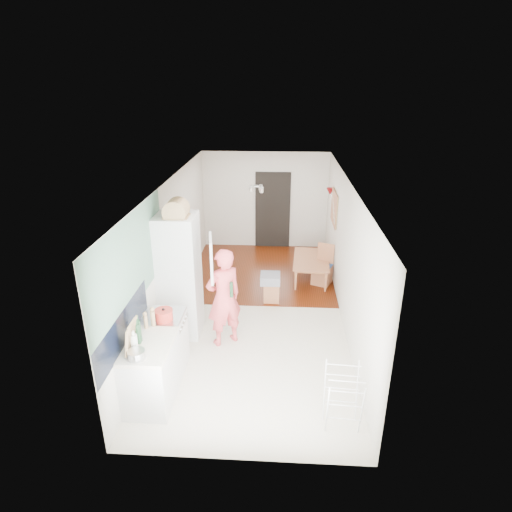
# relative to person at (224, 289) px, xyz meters

# --- Properties ---
(room_shell) EXTENTS (3.20, 7.00, 2.50)m
(room_shell) POSITION_rel_person_xyz_m (0.48, 1.07, 0.25)
(room_shell) COLOR beige
(room_shell) RESTS_ON ground
(floor) EXTENTS (3.20, 7.00, 0.01)m
(floor) POSITION_rel_person_xyz_m (0.48, 1.07, -1.00)
(floor) COLOR beige
(floor) RESTS_ON ground
(wood_floor_overlay) EXTENTS (3.20, 3.30, 0.01)m
(wood_floor_overlay) POSITION_rel_person_xyz_m (0.48, 2.92, -1.00)
(wood_floor_overlay) COLOR #591A0A
(wood_floor_overlay) RESTS_ON room_shell
(sage_wall_panel) EXTENTS (0.02, 3.00, 1.30)m
(sage_wall_panel) POSITION_rel_person_xyz_m (-1.11, -0.93, 0.85)
(sage_wall_panel) COLOR slate
(sage_wall_panel) RESTS_ON room_shell
(tile_splashback) EXTENTS (0.02, 1.90, 0.50)m
(tile_splashback) POSITION_rel_person_xyz_m (-1.10, -1.48, 0.15)
(tile_splashback) COLOR black
(tile_splashback) RESTS_ON room_shell
(doorway_recess) EXTENTS (0.90, 0.04, 2.00)m
(doorway_recess) POSITION_rel_person_xyz_m (0.68, 4.55, -0.00)
(doorway_recess) COLOR black
(doorway_recess) RESTS_ON room_shell
(base_cabinet) EXTENTS (0.60, 0.90, 0.86)m
(base_cabinet) POSITION_rel_person_xyz_m (-0.82, -1.48, -0.57)
(base_cabinet) COLOR silver
(base_cabinet) RESTS_ON room_shell
(worktop) EXTENTS (0.62, 0.92, 0.06)m
(worktop) POSITION_rel_person_xyz_m (-0.82, -1.48, -0.11)
(worktop) COLOR silver
(worktop) RESTS_ON room_shell
(range_cooker) EXTENTS (0.60, 0.60, 0.88)m
(range_cooker) POSITION_rel_person_xyz_m (-0.82, -0.73, -0.56)
(range_cooker) COLOR silver
(range_cooker) RESTS_ON room_shell
(cooker_top) EXTENTS (0.60, 0.60, 0.04)m
(cooker_top) POSITION_rel_person_xyz_m (-0.82, -0.73, -0.10)
(cooker_top) COLOR #B8B8BB
(cooker_top) RESTS_ON room_shell
(fridge_housing) EXTENTS (0.66, 0.66, 2.15)m
(fridge_housing) POSITION_rel_person_xyz_m (-0.79, 0.29, 0.07)
(fridge_housing) COLOR silver
(fridge_housing) RESTS_ON room_shell
(fridge_door) EXTENTS (0.14, 0.56, 0.70)m
(fridge_door) POSITION_rel_person_xyz_m (-0.18, -0.01, 0.55)
(fridge_door) COLOR silver
(fridge_door) RESTS_ON room_shell
(fridge_interior) EXTENTS (0.02, 0.52, 0.66)m
(fridge_interior) POSITION_rel_person_xyz_m (-0.48, 0.29, 0.55)
(fridge_interior) COLOR white
(fridge_interior) RESTS_ON room_shell
(pinboard) EXTENTS (0.03, 0.90, 0.70)m
(pinboard) POSITION_rel_person_xyz_m (2.06, 2.97, 0.55)
(pinboard) COLOR tan
(pinboard) RESTS_ON room_shell
(pinboard_frame) EXTENTS (0.00, 0.94, 0.74)m
(pinboard_frame) POSITION_rel_person_xyz_m (2.05, 2.97, 0.55)
(pinboard_frame) COLOR #A46235
(pinboard_frame) RESTS_ON room_shell
(wall_sconce) EXTENTS (0.18, 0.18, 0.16)m
(wall_sconce) POSITION_rel_person_xyz_m (2.02, 3.62, 0.75)
(wall_sconce) COLOR maroon
(wall_sconce) RESTS_ON room_shell
(person) EXTENTS (0.87, 0.81, 2.00)m
(person) POSITION_rel_person_xyz_m (0.00, 0.00, 0.00)
(person) COLOR #ED5459
(person) RESTS_ON floor
(dining_table) EXTENTS (0.72, 1.20, 0.41)m
(dining_table) POSITION_rel_person_xyz_m (1.62, 2.60, -0.80)
(dining_table) COLOR #A46235
(dining_table) RESTS_ON floor
(dining_chair) EXTENTS (0.49, 0.49, 0.88)m
(dining_chair) POSITION_rel_person_xyz_m (1.82, 2.36, -0.56)
(dining_chair) COLOR #A46235
(dining_chair) RESTS_ON floor
(stool) EXTENTS (0.31, 0.31, 0.41)m
(stool) POSITION_rel_person_xyz_m (0.75, 1.51, -0.80)
(stool) COLOR #A46235
(stool) RESTS_ON floor
(grey_drape) EXTENTS (0.39, 0.39, 0.18)m
(grey_drape) POSITION_rel_person_xyz_m (0.72, 1.52, -0.51)
(grey_drape) COLOR gray
(grey_drape) RESTS_ON stool
(drying_rack) EXTENTS (0.46, 0.43, 0.85)m
(drying_rack) POSITION_rel_person_xyz_m (1.73, -1.81, -0.58)
(drying_rack) COLOR silver
(drying_rack) RESTS_ON floor
(bread_bin) EXTENTS (0.39, 0.37, 0.20)m
(bread_bin) POSITION_rel_person_xyz_m (-0.73, 0.20, 1.25)
(bread_bin) COLOR tan
(bread_bin) RESTS_ON fridge_housing
(red_casserole) EXTENTS (0.30, 0.30, 0.16)m
(red_casserole) POSITION_rel_person_xyz_m (-0.76, -0.86, -0.00)
(red_casserole) COLOR red
(red_casserole) RESTS_ON cooker_top
(steel_pan) EXTENTS (0.28, 0.28, 0.11)m
(steel_pan) POSITION_rel_person_xyz_m (-0.86, -1.79, -0.03)
(steel_pan) COLOR #B8B8BB
(steel_pan) RESTS_ON worktop
(held_bottle) EXTENTS (0.06, 0.06, 0.26)m
(held_bottle) POSITION_rel_person_xyz_m (0.14, -0.12, 0.06)
(held_bottle) COLOR #1E4126
(held_bottle) RESTS_ON person
(bottle_a) EXTENTS (0.08, 0.08, 0.29)m
(bottle_a) POSITION_rel_person_xyz_m (-0.94, -1.46, 0.06)
(bottle_a) COLOR #1E4126
(bottle_a) RESTS_ON worktop
(bottle_b) EXTENTS (0.08, 0.08, 0.31)m
(bottle_b) POSITION_rel_person_xyz_m (-0.94, -1.42, 0.07)
(bottle_b) COLOR #1E4126
(bottle_b) RESTS_ON worktop
(bottle_c) EXTENTS (0.10, 0.10, 0.23)m
(bottle_c) POSITION_rel_person_xyz_m (-0.94, -1.63, 0.03)
(bottle_c) COLOR silver
(bottle_c) RESTS_ON worktop
(pepper_mill_front) EXTENTS (0.07, 0.07, 0.23)m
(pepper_mill_front) POSITION_rel_person_xyz_m (-0.86, -1.02, 0.03)
(pepper_mill_front) COLOR tan
(pepper_mill_front) RESTS_ON worktop
(pepper_mill_back) EXTENTS (0.06, 0.06, 0.20)m
(pepper_mill_back) POSITION_rel_person_xyz_m (-0.95, -1.10, 0.02)
(pepper_mill_back) COLOR tan
(pepper_mill_back) RESTS_ON worktop
(chopping_boards) EXTENTS (0.06, 0.31, 0.42)m
(chopping_boards) POSITION_rel_person_xyz_m (-0.96, -1.64, 0.13)
(chopping_boards) COLOR tan
(chopping_boards) RESTS_ON worktop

